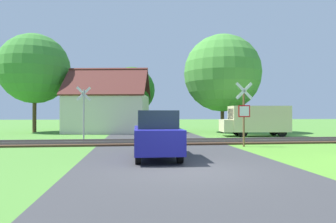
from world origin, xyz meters
name	(u,v)px	position (x,y,z in m)	size (l,w,h in m)	color
ground_plane	(187,170)	(0.00, 0.00, 0.00)	(160.00, 160.00, 0.00)	#4C8433
road_asphalt	(177,160)	(0.00, 2.00, 0.00)	(6.87, 80.00, 0.01)	#38383A
rail_track	(161,142)	(0.00, 8.04, 0.06)	(60.00, 2.60, 0.22)	#422D1E
stop_sign_near	(244,111)	(3.98, 5.83, 1.80)	(0.88, 0.15, 3.26)	brown
crossing_sign_far	(84,110)	(-4.52, 9.71, 1.91)	(0.85, 0.27, 3.31)	#9E9EA5
house	(108,112)	(-3.75, 18.18, 1.84)	(7.77, 6.44, 5.73)	beige
tree_left	(35,69)	(-10.44, 19.60, 5.74)	(6.29, 6.29, 8.90)	#513823
tree_right	(222,73)	(6.44, 17.49, 5.33)	(6.94, 6.94, 8.80)	#513823
tree_center	(132,90)	(-1.69, 21.33, 4.03)	(4.60, 4.60, 6.34)	#513823
mail_truck	(256,120)	(7.53, 12.58, 1.24)	(5.03, 2.23, 2.24)	beige
parked_car	(156,134)	(-0.71, 2.54, 0.89)	(1.68, 4.02, 1.78)	navy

